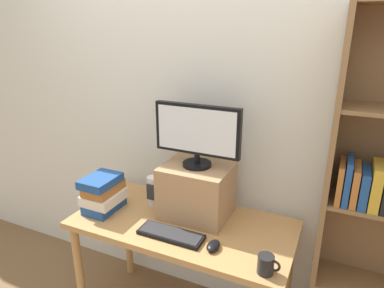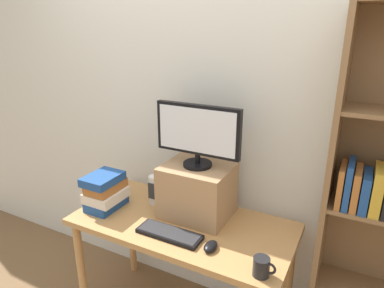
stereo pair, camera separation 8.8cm
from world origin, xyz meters
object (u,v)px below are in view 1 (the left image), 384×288
(keyboard, at_px, (171,234))
(coffee_mug, at_px, (266,264))
(desk, at_px, (183,235))
(computer_monitor, at_px, (197,133))
(riser_box, at_px, (197,190))
(desk_speaker, at_px, (154,191))
(computer_mouse, at_px, (213,246))
(book_stack, at_px, (103,193))

(keyboard, bearing_deg, coffee_mug, -7.70)
(desk, xyz_separation_m, computer_monitor, (0.04, 0.11, 0.61))
(riser_box, distance_m, coffee_mug, 0.62)
(coffee_mug, xyz_separation_m, desk_speaker, (-0.81, 0.34, 0.05))
(desk, bearing_deg, computer_monitor, 70.79)
(computer_mouse, bearing_deg, computer_monitor, 128.15)
(computer_monitor, height_order, keyboard, computer_monitor)
(book_stack, relative_size, desk_speaker, 1.36)
(desk, distance_m, coffee_mug, 0.61)
(desk, xyz_separation_m, book_stack, (-0.51, -0.08, 0.21))
(computer_mouse, height_order, desk_speaker, desk_speaker)
(computer_monitor, relative_size, computer_mouse, 4.89)
(desk, distance_m, keyboard, 0.19)
(book_stack, bearing_deg, coffee_mug, -8.28)
(desk, relative_size, computer_monitor, 2.54)
(keyboard, relative_size, book_stack, 1.43)
(coffee_mug, bearing_deg, desk_speaker, 156.84)
(keyboard, distance_m, coffee_mug, 0.54)
(desk, relative_size, book_stack, 5.04)
(keyboard, relative_size, coffee_mug, 3.40)
(book_stack, bearing_deg, riser_box, 19.44)
(computer_monitor, bearing_deg, keyboard, -96.97)
(coffee_mug, distance_m, desk_speaker, 0.88)
(computer_monitor, relative_size, desk_speaker, 2.70)
(desk, height_order, desk_speaker, desk_speaker)
(desk, distance_m, computer_monitor, 0.62)
(book_stack, bearing_deg, computer_monitor, 19.30)
(book_stack, distance_m, coffee_mug, 1.06)
(coffee_mug, bearing_deg, keyboard, 172.30)
(desk, relative_size, riser_box, 3.29)
(riser_box, height_order, coffee_mug, riser_box)
(computer_monitor, xyz_separation_m, coffee_mug, (0.51, -0.34, -0.47))
(book_stack, xyz_separation_m, desk_speaker, (0.25, 0.19, -0.02))
(computer_mouse, bearing_deg, coffee_mug, -13.11)
(book_stack, relative_size, coffee_mug, 2.37)
(computer_monitor, height_order, desk_speaker, computer_monitor)
(riser_box, xyz_separation_m, desk_speaker, (-0.30, -0.00, -0.07))
(computer_mouse, distance_m, coffee_mug, 0.30)
(riser_box, relative_size, coffee_mug, 3.64)
(computer_monitor, distance_m, book_stack, 0.71)
(desk, height_order, keyboard, keyboard)
(keyboard, bearing_deg, computer_mouse, -1.32)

